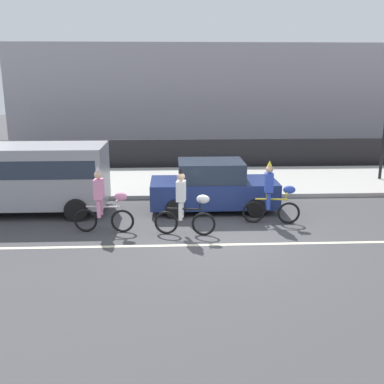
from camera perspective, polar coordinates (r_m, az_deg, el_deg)
name	(u,v)px	position (r m, az deg, el deg)	size (l,w,h in m)	color
ground_plane	(222,238)	(12.38, 3.78, -5.85)	(80.00, 80.00, 0.00)	#424244
road_centre_line	(224,245)	(11.91, 4.04, -6.68)	(36.00, 0.14, 0.01)	beige
sidewalk_curb	(204,181)	(18.56, 1.58, 1.41)	(60.00, 5.00, 0.15)	#ADAAA3
fence_line	(200,154)	(21.27, 1.02, 4.84)	(40.00, 0.08, 1.40)	black
building_backdrop	(246,96)	(29.94, 6.85, 12.07)	(28.00, 8.00, 6.05)	#99939E
parade_cyclist_pink	(104,204)	(12.79, -11.16, -1.45)	(1.72, 0.50, 1.92)	black
parade_cyclist_zebra	(185,206)	(12.34, -0.87, -1.77)	(1.71, 0.53, 1.92)	black
parade_cyclist_cobalt	(272,196)	(13.51, 10.15, -0.54)	(1.72, 0.51, 1.92)	black
parked_van_grey	(29,174)	(15.24, -19.99, 2.22)	(5.00, 2.22, 2.18)	#99999E
parked_car_navy	(213,187)	(14.69, 2.66, 0.66)	(4.10, 1.92, 1.64)	navy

